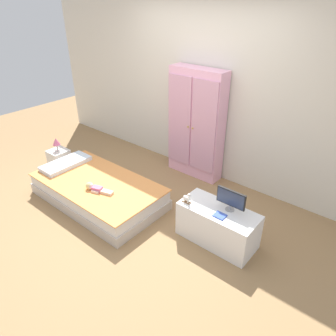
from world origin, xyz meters
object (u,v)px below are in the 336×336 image
doll (94,188)px  nightstand (60,160)px  table_lamp (56,142)px  wardrobe (196,125)px  tv_monitor (231,199)px  bed (98,191)px  book_blue (220,216)px  rocking_horse_toy (187,198)px  tv_stand (218,225)px

doll → nightstand: size_ratio=1.12×
doll → table_lamp: 1.33m
table_lamp → wardrobe: size_ratio=0.13×
tv_monitor → nightstand: bearing=-174.9°
bed → doll: size_ratio=4.67×
nightstand → book_blue: size_ratio=2.76×
book_blue → rocking_horse_toy: bearing=-176.2°
doll → rocking_horse_toy: (1.19, 0.38, 0.16)m
bed → table_lamp: bearing=172.2°
nightstand → wardrobe: size_ratio=0.21×
bed → rocking_horse_toy: bearing=9.7°
table_lamp → rocking_horse_toy: bearing=1.6°
nightstand → bed: bearing=-7.8°
bed → nightstand: 1.15m
nightstand → table_lamp: 0.32m
doll → table_lamp: bearing=166.3°
nightstand → table_lamp: bearing=176.4°
table_lamp → wardrobe: bearing=37.1°
doll → tv_stand: bearing=18.2°
book_blue → wardrobe: bearing=134.5°
table_lamp → rocking_horse_toy: 2.47m
wardrobe → rocking_horse_toy: bearing=-58.1°
wardrobe → doll: bearing=-104.8°
nightstand → tv_monitor: tv_monitor is taller
bed → table_lamp: (-1.14, 0.16, 0.34)m
bed → rocking_horse_toy: size_ratio=13.76×
rocking_horse_toy → table_lamp: bearing=-178.4°
nightstand → tv_stand: (2.82, 0.19, 0.05)m
nightstand → tv_stand: bearing=3.9°
doll → nightstand: doll is taller
doll → book_blue: (1.60, 0.41, 0.11)m
book_blue → tv_monitor: bearing=81.7°
table_lamp → bed: bearing=-7.8°
doll → book_blue: bearing=14.4°
rocking_horse_toy → book_blue: size_ratio=1.05×
wardrobe → book_blue: (1.17, -1.20, -0.37)m
tv_monitor → rocking_horse_toy: tv_monitor is taller
nightstand → rocking_horse_toy: size_ratio=2.63×
table_lamp → tv_monitor: (2.91, 0.26, 0.10)m
tv_stand → nightstand: bearing=-176.1°
doll → tv_stand: size_ratio=0.44×
tv_stand → rocking_horse_toy: (-0.35, -0.12, 0.28)m
bed → wardrobe: size_ratio=1.11×
bed → tv_monitor: tv_monitor is taller
rocking_horse_toy → wardrobe: bearing=121.9°
nightstand → wardrobe: wardrobe is taller
nightstand → tv_stand: size_ratio=0.39×
wardrobe → tv_stand: bearing=-44.9°
wardrobe → book_blue: bearing=-45.5°
doll → table_lamp: table_lamp is taller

